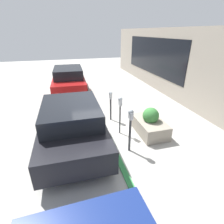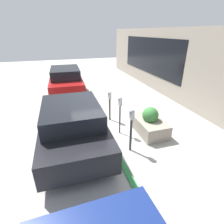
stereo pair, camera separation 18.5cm
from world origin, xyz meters
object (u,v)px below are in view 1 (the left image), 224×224
parking_meter_nearest (130,123)px  planter_box (150,124)px  parked_car_rear (69,79)px  parking_meter_second (120,107)px  parking_meter_middle (111,101)px  parked_car_middle (72,123)px

parking_meter_nearest → planter_box: 1.52m
parking_meter_nearest → parked_car_rear: bearing=12.8°
parking_meter_second → parked_car_rear: (5.60, 1.55, -0.27)m
parking_meter_nearest → parking_meter_middle: parking_meter_nearest is taller
parking_meter_nearest → planter_box: size_ratio=0.94×
planter_box → parked_car_rear: parked_car_rear is taller
parked_car_middle → parked_car_rear: size_ratio=0.95×
parking_meter_nearest → planter_box: bearing=-53.8°
planter_box → parked_car_middle: size_ratio=0.35×
parking_meter_nearest → parked_car_middle: 1.95m
parking_meter_second → planter_box: (-0.29, -1.09, -0.71)m
parking_meter_nearest → parking_meter_middle: bearing=0.4°
parked_car_middle → parking_meter_nearest: bearing=-117.9°
parking_meter_nearest → parked_car_middle: size_ratio=0.33×
planter_box → parked_car_middle: 2.85m
parking_meter_second → planter_box: parking_meter_second is taller
parking_meter_second → planter_box: bearing=-104.8°
parked_car_middle → parked_car_rear: 5.79m
parked_car_rear → parking_meter_nearest: bearing=-165.2°
parking_meter_nearest → parking_meter_middle: (2.27, 0.01, -0.11)m
parking_meter_nearest → parking_meter_second: size_ratio=1.00×
parking_meter_middle → parking_meter_second: bearing=-177.9°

